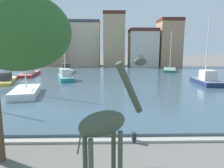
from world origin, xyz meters
TOP-DOWN VIEW (x-y plane):
  - harbor_water at (0.00, 27.25)m, footprint 78.15×40.22m
  - quay_edge_coping at (0.00, 6.89)m, footprint 78.15×0.50m
  - giraffe_statue at (-0.80, 3.19)m, footprint 2.35×1.68m
  - sailboat_white at (-8.60, 16.85)m, footprint 3.29×6.39m
  - sailboat_navy at (11.48, 22.38)m, footprint 2.37×6.18m
  - sailboat_red at (-13.70, 31.75)m, footprint 3.10×8.87m
  - sailboat_teal at (-6.87, 26.55)m, footprint 3.62×7.22m
  - sailboat_grey at (-8.50, 35.60)m, footprint 4.25×8.18m
  - sailboat_green at (11.92, 38.51)m, footprint 4.70×9.01m
  - sailboat_yellow at (-14.19, 24.25)m, footprint 4.15×7.75m
  - mooring_bollard at (0.54, 6.74)m, footprint 0.24×0.24m
  - townhouse_narrow_midrow at (-14.40, 51.86)m, footprint 6.22×6.99m
  - townhouse_tall_gabled at (-7.05, 53.00)m, footprint 8.64×5.38m
  - townhouse_end_terrace at (0.87, 51.24)m, footprint 5.41×6.93m
  - townhouse_wide_warehouse at (8.14, 49.66)m, footprint 6.90×7.39m
  - townhouse_corner_house at (14.78, 49.52)m, footprint 5.40×6.23m

SIDE VIEW (x-z plane):
  - quay_edge_coping at x=0.00m, z-range 0.00..0.12m
  - harbor_water at x=0.00m, z-range 0.00..0.28m
  - mooring_bollard at x=0.54m, z-range 0.00..0.50m
  - sailboat_green at x=11.92m, z-range -3.62..4.35m
  - sailboat_white at x=-8.60m, z-range -2.96..3.89m
  - sailboat_red at x=-13.70m, z-range -3.69..4.71m
  - sailboat_yellow at x=-14.19m, z-range -3.20..4.26m
  - sailboat_teal at x=-6.87m, z-range -2.44..3.65m
  - sailboat_grey at x=-8.50m, z-range -3.50..4.71m
  - sailboat_navy at x=11.48m, z-range -3.74..5.07m
  - giraffe_statue at x=-0.80m, z-range 0.05..4.52m
  - townhouse_wide_warehouse at x=8.14m, z-range 0.01..9.44m
  - townhouse_narrow_midrow at x=-14.40m, z-range 0.01..9.59m
  - townhouse_tall_gabled at x=-7.05m, z-range 0.02..11.87m
  - townhouse_corner_house at x=14.78m, z-range 0.02..11.89m
  - townhouse_end_terrace at x=0.87m, z-range 0.02..13.57m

